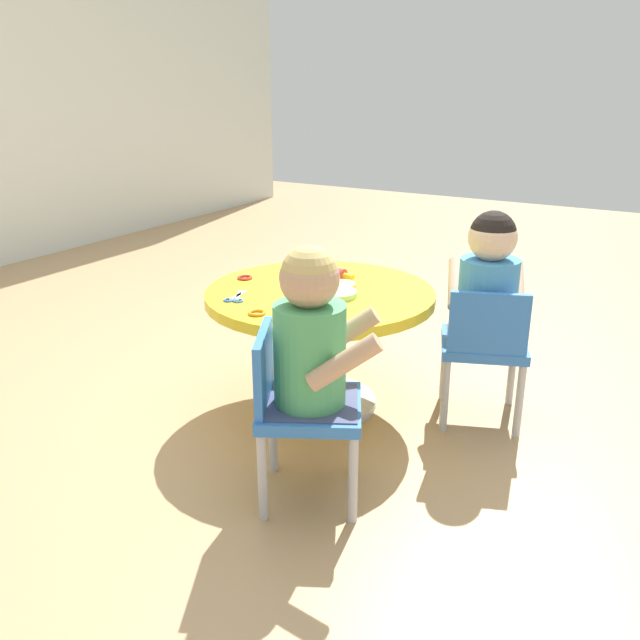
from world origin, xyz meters
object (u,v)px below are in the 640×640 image
at_px(child_chair_right, 484,345).
at_px(craft_scissors, 236,298).
at_px(seated_child_right, 488,282).
at_px(child_chair_left, 298,405).
at_px(seated_child_left, 312,334).
at_px(craft_table, 320,320).
at_px(rolling_pin, 330,272).

distance_m(child_chair_right, craft_scissors, 0.91).
relative_size(seated_child_right, craft_scissors, 3.59).
height_order(child_chair_left, child_chair_right, same).
distance_m(seated_child_left, child_chair_right, 0.81).
bearing_deg(craft_table, seated_child_right, -68.44).
bearing_deg(child_chair_right, rolling_pin, 92.85).
distance_m(child_chair_left, rolling_pin, 0.79).
bearing_deg(seated_child_left, craft_scissors, 59.43).
distance_m(child_chair_left, child_chair_right, 0.81).
bearing_deg(child_chair_left, craft_scissors, 55.90).
bearing_deg(craft_table, child_chair_left, -155.58).
relative_size(child_chair_right, seated_child_right, 1.05).
bearing_deg(rolling_pin, seated_child_right, -83.62).
distance_m(child_chair_left, seated_child_right, 0.87).
height_order(rolling_pin, craft_scissors, rolling_pin).
height_order(seated_child_left, child_chair_right, seated_child_left).
height_order(craft_table, child_chair_right, child_chair_right).
relative_size(craft_table, seated_child_left, 1.68).
xyz_separation_m(rolling_pin, craft_scissors, (-0.40, 0.16, -0.02)).
distance_m(child_chair_right, seated_child_right, 0.23).
distance_m(craft_table, seated_child_left, 0.63).
height_order(seated_child_left, seated_child_right, same).
height_order(seated_child_right, craft_scissors, seated_child_right).
xyz_separation_m(seated_child_right, craft_scissors, (-0.47, 0.77, -0.06)).
distance_m(seated_child_left, rolling_pin, 0.77).
height_order(seated_child_left, rolling_pin, seated_child_left).
relative_size(child_chair_left, child_chair_right, 1.00).
height_order(child_chair_left, seated_child_left, seated_child_left).
relative_size(rolling_pin, craft_scissors, 1.62).
height_order(child_chair_left, rolling_pin, child_chair_left).
height_order(craft_table, rolling_pin, rolling_pin).
bearing_deg(child_chair_left, seated_child_right, -21.96).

